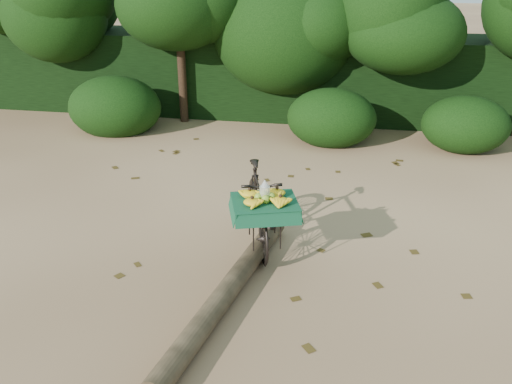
# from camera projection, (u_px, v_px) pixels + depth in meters

# --- Properties ---
(ground) EXTENTS (80.00, 80.00, 0.00)m
(ground) POSITION_uv_depth(u_px,v_px,m) (197.00, 238.00, 7.14)
(ground) COLOR tan
(ground) RESTS_ON ground
(vendor_bicycle) EXTENTS (1.12, 1.86, 1.04)m
(vendor_bicycle) POSITION_uv_depth(u_px,v_px,m) (258.00, 206.00, 6.81)
(vendor_bicycle) COLOR black
(vendor_bicycle) RESTS_ON ground
(fallen_log) EXTENTS (0.80, 3.23, 0.23)m
(fallen_log) POSITION_uv_depth(u_px,v_px,m) (229.00, 289.00, 5.85)
(fallen_log) COLOR brown
(fallen_log) RESTS_ON ground
(hedge_backdrop) EXTENTS (26.00, 1.80, 1.80)m
(hedge_backdrop) POSITION_uv_depth(u_px,v_px,m) (272.00, 74.00, 12.45)
(hedge_backdrop) COLOR black
(hedge_backdrop) RESTS_ON ground
(tree_row) EXTENTS (14.50, 2.00, 4.00)m
(tree_row) POSITION_uv_depth(u_px,v_px,m) (236.00, 28.00, 11.40)
(tree_row) COLOR black
(tree_row) RESTS_ON ground
(bush_clumps) EXTENTS (8.80, 1.70, 0.90)m
(bush_clumps) POSITION_uv_depth(u_px,v_px,m) (281.00, 118.00, 10.75)
(bush_clumps) COLOR black
(bush_clumps) RESTS_ON ground
(leaf_litter) EXTENTS (7.00, 7.30, 0.01)m
(leaf_litter) POSITION_uv_depth(u_px,v_px,m) (210.00, 216.00, 7.73)
(leaf_litter) COLOR #463412
(leaf_litter) RESTS_ON ground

